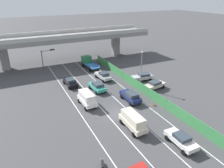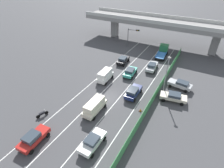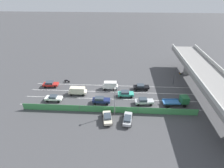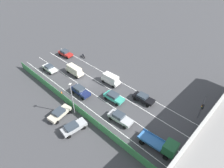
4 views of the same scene
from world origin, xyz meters
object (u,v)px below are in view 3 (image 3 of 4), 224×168
object	(u,v)px
car_van_cream	(78,90)
traffic_cone	(87,108)
flatbed_truck_blue	(180,101)
motorcycle	(67,81)
street_lamp	(115,99)
parked_wagon_silver	(128,119)
car_sedan_navy	(101,100)
car_sedan_silver	(144,101)
car_sedan_red	(50,84)
traffic_light	(177,75)
car_van_white	(110,85)
car_sedan_white	(54,98)
car_taxi_teal	(126,93)
parked_sedan_cream	(107,118)
car_sedan_black	(141,87)

from	to	relation	value
car_van_cream	traffic_cone	xyz separation A→B (m)	(6.40, 3.68, -0.97)
flatbed_truck_blue	motorcycle	xyz separation A→B (m)	(-10.11, -31.46, -0.85)
motorcycle	street_lamp	xyz separation A→B (m)	(14.74, 15.37, 3.94)
street_lamp	flatbed_truck_blue	bearing A→B (deg)	106.04
parked_wagon_silver	traffic_cone	bearing A→B (deg)	-113.07
car_sedan_navy	car_sedan_silver	size ratio (longest dim) A/B	0.95
car_sedan_navy	car_sedan_red	world-z (taller)	car_sedan_navy
car_sedan_navy	traffic_light	world-z (taller)	traffic_light
car_sedan_navy	car_van_cream	distance (m)	7.75
flatbed_truck_blue	car_sedan_silver	bearing A→B (deg)	-89.65
traffic_cone	motorcycle	bearing A→B (deg)	-146.76
traffic_light	car_van_white	bearing A→B (deg)	-82.11
parked_wagon_silver	traffic_cone	xyz separation A→B (m)	(-4.16, -9.76, -0.63)
car_van_white	car_sedan_white	bearing A→B (deg)	-64.88
car_taxi_teal	parked_sedan_cream	bearing A→B (deg)	-22.26
parked_sedan_cream	car_sedan_navy	bearing A→B (deg)	-161.64
car_van_cream	flatbed_truck_blue	distance (m)	26.83
car_van_cream	parked_sedan_cream	distance (m)	13.70
car_van_white	car_sedan_red	bearing A→B (deg)	-91.10
traffic_light	street_lamp	bearing A→B (deg)	-50.71
car_sedan_white	motorcycle	distance (m)	10.03
parked_wagon_silver	street_lamp	distance (m)	5.18
car_van_cream	parked_wagon_silver	size ratio (longest dim) A/B	1.08
car_van_white	motorcycle	world-z (taller)	car_van_white
flatbed_truck_blue	car_van_cream	bearing A→B (deg)	-97.48
car_sedan_navy	traffic_cone	bearing A→B (deg)	-49.32
flatbed_truck_blue	traffic_cone	size ratio (longest dim) A/B	11.13
car_van_white	car_taxi_teal	size ratio (longest dim) A/B	1.02
car_sedan_navy	parked_wagon_silver	xyz separation A→B (m)	(6.83, 6.65, -0.06)
car_sedan_silver	traffic_light	bearing A→B (deg)	133.47
car_sedan_white	parked_wagon_silver	size ratio (longest dim) A/B	0.95
flatbed_truck_blue	car_van_white	bearing A→B (deg)	-110.94
flatbed_truck_blue	traffic_cone	xyz separation A→B (m)	(2.91, -22.92, -1.05)
traffic_light	car_sedan_red	bearing A→B (deg)	-86.43
car_van_cream	motorcycle	world-z (taller)	car_van_cream
car_van_cream	street_lamp	xyz separation A→B (m)	(8.12, 10.51, 3.17)
car_sedan_silver	parked_sedan_cream	distance (m)	11.04
motorcycle	traffic_cone	bearing A→B (deg)	33.24
car_sedan_black	car_van_cream	size ratio (longest dim) A/B	0.93
parked_sedan_cream	car_sedan_red	bearing A→B (deg)	-128.06
car_taxi_teal	parked_wagon_silver	bearing A→B (deg)	1.91
car_taxi_teal	street_lamp	distance (m)	8.96
motorcycle	traffic_cone	xyz separation A→B (m)	(13.02, 8.54, -0.20)
car_van_white	parked_wagon_silver	xyz separation A→B (m)	(13.89, 4.67, -0.38)
traffic_cone	car_van_cream	bearing A→B (deg)	-150.09
car_sedan_white	parked_wagon_silver	distance (m)	20.29
car_taxi_teal	car_sedan_white	bearing A→B (deg)	-80.58
flatbed_truck_blue	street_lamp	world-z (taller)	street_lamp
car_sedan_navy	car_sedan_red	size ratio (longest dim) A/B	1.02
car_sedan_white	flatbed_truck_blue	bearing A→B (deg)	89.79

